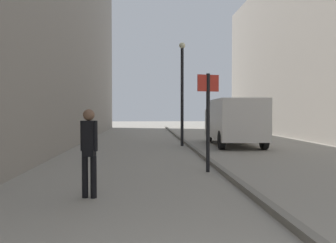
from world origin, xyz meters
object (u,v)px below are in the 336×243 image
pedestrian_main_foreground (89,147)px  lamp_post (182,87)px  delivery_van (234,120)px  street_sign_post (208,114)px

pedestrian_main_foreground → lamp_post: (2.75, 9.28, 1.77)m
delivery_van → street_sign_post: (-2.52, -6.89, 0.38)m
delivery_van → lamp_post: lamp_post is taller
pedestrian_main_foreground → delivery_van: (5.22, 9.41, 0.22)m
street_sign_post → lamp_post: (0.06, 6.76, 1.18)m
street_sign_post → pedestrian_main_foreground: bearing=29.9°
pedestrian_main_foreground → delivery_van: 10.76m
delivery_van → street_sign_post: size_ratio=2.04×
pedestrian_main_foreground → lamp_post: lamp_post is taller
lamp_post → street_sign_post: bearing=-90.5°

